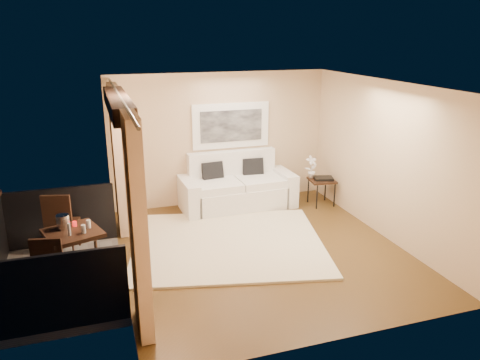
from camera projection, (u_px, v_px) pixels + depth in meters
name	position (u px, v px, depth m)	size (l,w,h in m)	color
floor	(262.00, 250.00, 7.76)	(5.00, 5.00, 0.00)	brown
room_shell	(118.00, 104.00, 6.37)	(5.00, 6.40, 5.00)	white
balcony	(47.00, 270.00, 6.73)	(1.81, 2.60, 1.17)	#605B56
curtains	(126.00, 186.00, 6.73)	(0.16, 4.80, 2.64)	tan
artwork	(231.00, 126.00, 9.57)	(1.62, 0.07, 0.92)	white
rug	(228.00, 243.00, 7.95)	(3.17, 2.76, 0.04)	beige
sofa	(236.00, 188.00, 9.61)	(2.33, 1.06, 1.11)	white
side_table	(322.00, 182.00, 9.66)	(0.56, 0.56, 0.55)	black
tray	(323.00, 178.00, 9.63)	(0.38, 0.28, 0.05)	black
orchid	(311.00, 167.00, 9.66)	(0.25, 0.17, 0.48)	white
bistro_table	(73.00, 237.00, 6.47)	(0.90, 0.90, 0.83)	black
balcony_chair_far	(60.00, 219.00, 7.46)	(0.55, 0.55, 1.04)	black
balcony_chair_near	(46.00, 270.00, 6.00)	(0.48, 0.48, 0.93)	black
ice_bucket	(63.00, 222.00, 6.51)	(0.18, 0.18, 0.20)	silver
candle	(75.00, 224.00, 6.60)	(0.06, 0.06, 0.07)	red
vase	(69.00, 229.00, 6.28)	(0.04, 0.04, 0.18)	white
glass_a	(83.00, 229.00, 6.37)	(0.06, 0.06, 0.12)	silver
glass_b	(89.00, 224.00, 6.53)	(0.06, 0.06, 0.12)	silver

